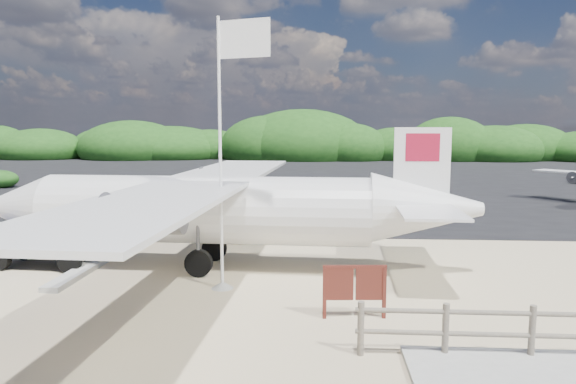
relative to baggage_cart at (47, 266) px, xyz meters
name	(u,v)px	position (x,y,z in m)	size (l,w,h in m)	color
ground	(240,274)	(5.91, -0.52, 0.00)	(160.00, 160.00, 0.00)	beige
asphalt_apron	(295,176)	(5.91, 29.48, 0.00)	(90.00, 50.00, 0.04)	#B2B2B2
vegetation_band	(305,159)	(5.91, 54.48, 0.00)	(124.00, 8.00, 4.40)	#B2B2B2
fence	(530,360)	(11.91, -5.52, 0.00)	(6.40, 2.00, 1.10)	#B2B2B2
baggage_cart	(47,266)	(0.00, 0.00, 0.00)	(3.04, 1.74, 1.52)	#0E27D3
flagpole	(222,288)	(5.66, -1.80, 0.00)	(1.35, 0.56, 6.77)	white
signboard	(354,318)	(8.91, -3.69, 0.00)	(1.46, 0.14, 1.20)	#5B231A
crew_a	(235,217)	(5.12, 3.33, 0.97)	(0.71, 0.46, 1.94)	#121444
crew_b	(311,211)	(7.79, 4.84, 0.96)	(0.93, 0.73, 1.92)	#121444
crew_c	(307,214)	(7.67, 4.06, 0.97)	(1.14, 0.47, 1.94)	#121444
aircraft_large	(471,181)	(19.90, 26.40, 0.00)	(17.41, 17.41, 5.22)	#B2B2B2
aircraft_small	(174,173)	(-5.51, 32.21, 0.00)	(7.05, 7.05, 2.54)	#B2B2B2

